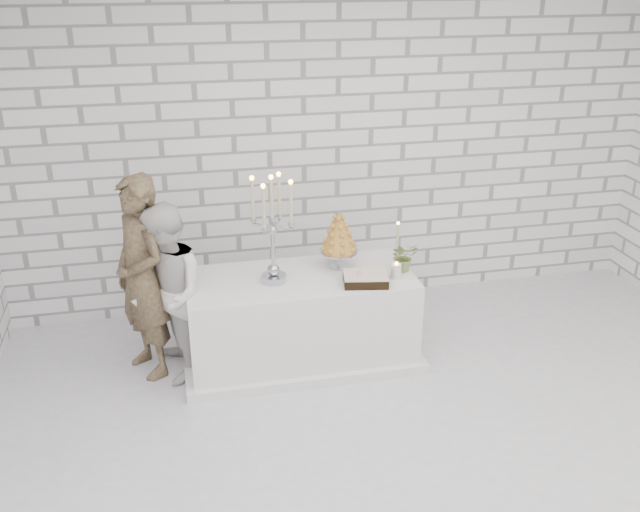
{
  "coord_description": "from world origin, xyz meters",
  "views": [
    {
      "loc": [
        -1.5,
        -3.53,
        3.13
      ],
      "look_at": [
        -0.46,
        1.14,
        1.05
      ],
      "focal_mm": 39.59,
      "sensor_mm": 36.0,
      "label": 1
    }
  ],
  "objects_px": {
    "cake_table": "(301,319)",
    "croquembouche": "(339,240)",
    "bride": "(167,294)",
    "candelabra": "(272,230)",
    "groom": "(142,278)"
  },
  "relations": [
    {
      "from": "cake_table",
      "to": "croquembouche",
      "type": "bearing_deg",
      "value": 18.21
    },
    {
      "from": "groom",
      "to": "candelabra",
      "type": "distance_m",
      "value": 1.07
    },
    {
      "from": "candelabra",
      "to": "bride",
      "type": "bearing_deg",
      "value": 178.37
    },
    {
      "from": "candelabra",
      "to": "croquembouche",
      "type": "xyz_separation_m",
      "value": [
        0.56,
        0.15,
        -0.19
      ]
    },
    {
      "from": "croquembouche",
      "to": "candelabra",
      "type": "bearing_deg",
      "value": -165.31
    },
    {
      "from": "bride",
      "to": "candelabra",
      "type": "relative_size",
      "value": 1.65
    },
    {
      "from": "bride",
      "to": "candelabra",
      "type": "distance_m",
      "value": 0.95
    },
    {
      "from": "bride",
      "to": "candelabra",
      "type": "xyz_separation_m",
      "value": [
        0.82,
        -0.02,
        0.47
      ]
    },
    {
      "from": "croquembouche",
      "to": "cake_table",
      "type": "bearing_deg",
      "value": -161.79
    },
    {
      "from": "bride",
      "to": "croquembouche",
      "type": "bearing_deg",
      "value": 86.54
    },
    {
      "from": "groom",
      "to": "croquembouche",
      "type": "bearing_deg",
      "value": 61.41
    },
    {
      "from": "cake_table",
      "to": "bride",
      "type": "bearing_deg",
      "value": -179.43
    },
    {
      "from": "cake_table",
      "to": "candelabra",
      "type": "distance_m",
      "value": 0.84
    },
    {
      "from": "groom",
      "to": "candelabra",
      "type": "relative_size",
      "value": 1.89
    },
    {
      "from": "cake_table",
      "to": "croquembouche",
      "type": "xyz_separation_m",
      "value": [
        0.34,
        0.11,
        0.62
      ]
    }
  ]
}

